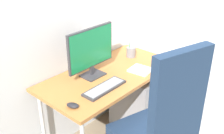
{
  "coord_description": "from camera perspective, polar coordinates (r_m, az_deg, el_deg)",
  "views": [
    {
      "loc": [
        -1.58,
        -1.45,
        1.89
      ],
      "look_at": [
        -0.04,
        -0.06,
        0.85
      ],
      "focal_mm": 43.59,
      "sensor_mm": 36.0,
      "label": 1
    }
  ],
  "objects": [
    {
      "name": "filing_cabinet",
      "position": [
        2.89,
        5.37,
        -6.81
      ],
      "size": [
        0.39,
        0.47,
        0.61
      ],
      "color": "gray",
      "rests_on": "ground_plane"
    },
    {
      "name": "desk",
      "position": [
        2.45,
        -0.54,
        -2.5
      ],
      "size": [
        1.29,
        0.65,
        0.75
      ],
      "color": "#B27038",
      "rests_on": "ground_plane"
    },
    {
      "name": "mouse",
      "position": [
        1.99,
        -8.25,
        -7.97
      ],
      "size": [
        0.09,
        0.11,
        0.03
      ],
      "primitive_type": "ellipsoid",
      "rotation": [
        0.0,
        0.0,
        0.34
      ],
      "color": "black",
      "rests_on": "desk"
    },
    {
      "name": "office_chair",
      "position": [
        2.07,
        9.96,
        -12.33
      ],
      "size": [
        0.61,
        0.65,
        1.27
      ],
      "color": "black",
      "rests_on": "ground_plane"
    },
    {
      "name": "keyboard",
      "position": [
        2.19,
        -1.57,
        -4.41
      ],
      "size": [
        0.4,
        0.13,
        0.02
      ],
      "color": "#333338",
      "rests_on": "desk"
    },
    {
      "name": "notebook",
      "position": [
        2.48,
        5.99,
        -0.62
      ],
      "size": [
        0.19,
        0.21,
        0.02
      ],
      "primitive_type": "cube",
      "rotation": [
        0.0,
        0.0,
        0.13
      ],
      "color": "silver",
      "rests_on": "desk"
    },
    {
      "name": "monitor",
      "position": [
        2.3,
        -4.39,
        3.56
      ],
      "size": [
        0.49,
        0.16,
        0.43
      ],
      "color": "#333338",
      "rests_on": "desk"
    },
    {
      "name": "pen_holder",
      "position": [
        2.74,
        4.0,
        3.17
      ],
      "size": [
        0.09,
        0.09,
        0.15
      ],
      "color": "slate",
      "rests_on": "desk"
    }
  ]
}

